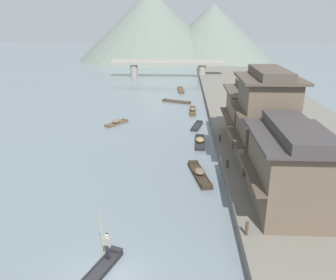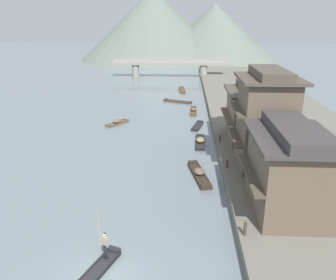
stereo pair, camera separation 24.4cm
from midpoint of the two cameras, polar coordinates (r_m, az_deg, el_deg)
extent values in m
plane|color=slate|center=(20.18, -10.99, -22.17)|extent=(400.00, 400.00, 0.00)
cube|color=#6B665B|center=(48.04, 17.81, 3.01)|extent=(18.00, 110.00, 0.77)
cube|color=#232326|center=(20.33, -12.50, -21.50)|extent=(2.38, 4.54, 0.23)
cube|color=#232326|center=(21.52, -9.17, -17.86)|extent=(0.84, 0.60, 0.20)
cube|color=#232326|center=(20.05, -11.57, -21.53)|extent=(1.48, 3.80, 0.08)
cube|color=#232326|center=(20.42, -13.48, -20.82)|extent=(1.48, 3.80, 0.08)
cube|color=black|center=(20.84, -10.31, -18.93)|extent=(0.19, 0.24, 0.05)
cylinder|color=#232328|center=(20.61, -10.31, -17.97)|extent=(0.11, 0.11, 0.78)
cube|color=black|center=(20.94, -10.72, -18.76)|extent=(0.19, 0.24, 0.05)
cylinder|color=#232328|center=(20.71, -10.72, -17.80)|extent=(0.11, 0.11, 0.78)
cube|color=gray|center=(20.27, -10.63, -16.42)|extent=(0.38, 0.32, 0.52)
cylinder|color=gray|center=(20.16, -10.26, -16.86)|extent=(0.08, 0.08, 0.56)
cylinder|color=gray|center=(20.39, -11.21, -16.47)|extent=(0.08, 0.08, 0.56)
sphere|color=#DBB28E|center=(20.04, -10.71, -15.50)|extent=(0.20, 0.20, 0.20)
sphere|color=black|center=(20.04, -10.69, -15.44)|extent=(0.18, 0.18, 0.18)
cylinder|color=tan|center=(20.12, -11.58, -15.23)|extent=(0.04, 0.04, 3.00)
cube|color=brown|center=(68.17, 2.08, 8.39)|extent=(1.53, 5.75, 0.20)
cube|color=brown|center=(65.50, 2.26, 8.10)|extent=(0.96, 0.44, 0.18)
cube|color=brown|center=(70.76, 1.92, 8.96)|extent=(0.96, 0.44, 0.18)
cube|color=brown|center=(68.18, 2.49, 8.51)|extent=(0.53, 5.16, 0.08)
cube|color=brown|center=(68.10, 1.68, 8.51)|extent=(0.53, 5.16, 0.08)
cube|color=brown|center=(46.34, -8.84, 2.76)|extent=(2.82, 3.58, 0.19)
cube|color=brown|center=(47.43, -7.44, 3.45)|extent=(0.93, 0.78, 0.17)
cube|color=brown|center=(45.17, -10.35, 2.47)|extent=(0.93, 0.78, 0.17)
cube|color=brown|center=(46.60, -9.25, 3.01)|extent=(1.80, 2.67, 0.08)
cube|color=brown|center=(45.99, -8.46, 2.83)|extent=(1.80, 2.67, 0.08)
ellipsoid|color=brown|center=(46.24, -8.87, 3.16)|extent=(1.41, 1.51, 0.48)
cube|color=brown|center=(52.01, 4.06, 4.84)|extent=(1.00, 4.81, 0.24)
cube|color=brown|center=(54.13, 4.06, 5.67)|extent=(0.83, 0.37, 0.22)
cube|color=brown|center=(49.78, 4.07, 4.43)|extent=(0.83, 0.37, 0.22)
cube|color=brown|center=(51.97, 3.60, 5.02)|extent=(0.15, 4.29, 0.08)
cube|color=brown|center=(51.98, 4.53, 5.00)|extent=(0.15, 4.29, 0.08)
ellipsoid|color=brown|center=(51.93, 4.07, 5.21)|extent=(0.84, 1.17, 0.45)
cube|color=#423328|center=(58.38, 1.33, 6.49)|extent=(5.02, 3.01, 0.19)
cube|color=#423328|center=(57.41, 3.47, 6.42)|extent=(0.73, 1.06, 0.17)
cube|color=#423328|center=(59.34, -0.74, 6.89)|extent=(0.73, 1.06, 0.17)
cube|color=#423328|center=(58.80, 1.55, 6.72)|extent=(4.15, 1.87, 0.08)
cube|color=#423328|center=(57.90, 1.12, 6.52)|extent=(4.15, 1.87, 0.08)
cube|color=#33281E|center=(30.69, 5.13, -5.96)|extent=(2.10, 5.38, 0.26)
cube|color=#33281E|center=(32.78, 4.07, -3.72)|extent=(0.97, 0.54, 0.24)
cube|color=#33281E|center=(28.42, 6.38, -7.64)|extent=(0.97, 0.54, 0.24)
cube|color=#33281E|center=(30.51, 4.28, -5.74)|extent=(1.08, 4.70, 0.08)
cube|color=#33281E|center=(30.73, 5.98, -5.61)|extent=(1.08, 4.70, 0.08)
ellipsoid|color=brown|center=(30.52, 5.15, -5.32)|extent=(1.16, 1.44, 0.50)
cube|color=#232326|center=(38.74, 5.24, -0.46)|extent=(1.24, 4.80, 0.19)
cube|color=#232326|center=(40.79, 5.23, 0.85)|extent=(0.98, 0.39, 0.17)
cube|color=#232326|center=(36.58, 5.26, -1.40)|extent=(0.98, 0.39, 0.17)
cube|color=#232326|center=(38.69, 4.50, -0.26)|extent=(0.22, 4.27, 0.08)
cube|color=#232326|center=(38.70, 5.98, -0.30)|extent=(0.22, 4.27, 0.08)
ellipsoid|color=olive|center=(38.62, 5.25, 0.04)|extent=(1.02, 1.39, 0.54)
cube|color=#232326|center=(44.71, 4.74, 2.32)|extent=(1.78, 4.01, 0.20)
cube|color=#232326|center=(46.35, 5.20, 3.18)|extent=(0.88, 0.54, 0.18)
cube|color=#232326|center=(42.96, 4.27, 1.88)|extent=(0.88, 0.54, 0.18)
cube|color=#232326|center=(44.74, 4.23, 2.54)|extent=(0.86, 3.34, 0.08)
cube|color=#232326|center=(44.59, 5.27, 2.45)|extent=(0.86, 3.34, 0.08)
cube|color=brown|center=(24.66, 19.59, -5.43)|extent=(4.50, 6.86, 5.20)
cube|color=#4D4135|center=(24.04, 13.63, -5.47)|extent=(0.70, 6.86, 0.16)
cube|color=#3D3838|center=(23.70, 20.33, 0.55)|extent=(5.40, 7.76, 0.24)
cube|color=#3D3838|center=(23.56, 20.46, 1.63)|extent=(2.70, 7.76, 0.70)
cube|color=brown|center=(31.07, 15.88, 2.65)|extent=(4.27, 5.50, 7.80)
cube|color=#4D4135|center=(30.99, 11.18, 0.47)|extent=(0.70, 5.50, 0.16)
cube|color=#4D4135|center=(30.25, 11.50, 5.12)|extent=(0.70, 5.50, 0.16)
cube|color=#4C4238|center=(30.19, 16.59, 9.96)|extent=(5.17, 6.40, 0.24)
cube|color=#4C4238|center=(30.13, 16.68, 10.84)|extent=(2.56, 6.40, 0.70)
cube|color=#75604C|center=(38.46, 13.74, 4.02)|extent=(4.79, 6.88, 5.20)
cube|color=brown|center=(38.03, 9.67, 4.14)|extent=(0.70, 6.88, 0.16)
cube|color=#4C4238|center=(37.85, 14.07, 7.99)|extent=(5.69, 7.78, 0.24)
cube|color=#4C4238|center=(37.76, 14.13, 8.69)|extent=(2.87, 7.78, 0.70)
cylinder|color=#473828|center=(21.96, 12.87, -14.37)|extent=(0.20, 0.20, 0.93)
cylinder|color=#473828|center=(30.83, 9.80, -4.00)|extent=(0.20, 0.20, 0.73)
cylinder|color=#473828|center=(37.43, 8.57, 0.35)|extent=(0.20, 0.20, 0.73)
cube|color=gray|center=(84.53, -0.12, 12.83)|extent=(27.94, 2.40, 0.60)
cylinder|color=gray|center=(85.60, -5.85, 11.58)|extent=(1.80, 1.80, 3.07)
cylinder|color=gray|center=(84.76, 5.66, 11.51)|extent=(1.80, 1.80, 3.07)
cube|color=gray|center=(85.45, -0.09, 13.34)|extent=(27.94, 0.30, 0.70)
cone|color=slate|center=(126.64, -2.88, 18.90)|extent=(51.86, 51.86, 23.71)
cone|color=slate|center=(126.43, 7.49, 17.68)|extent=(43.42, 43.42, 18.92)
camera|label=1|loc=(0.12, -90.20, -0.07)|focal=36.02mm
camera|label=2|loc=(0.12, 89.80, 0.07)|focal=36.02mm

